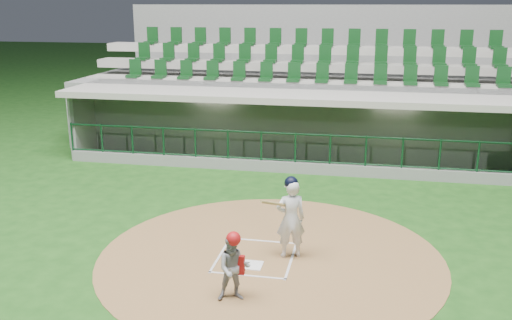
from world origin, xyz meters
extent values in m
plane|color=#194614|center=(0.00, 0.00, 0.00)|extent=(120.00, 120.00, 0.00)
cylinder|color=brown|center=(0.30, -0.20, 0.01)|extent=(7.20, 7.20, 0.01)
cube|color=white|center=(0.00, -0.70, 0.02)|extent=(0.43, 0.43, 0.02)
cube|color=silver|center=(-0.75, -0.30, 0.02)|extent=(0.05, 1.80, 0.01)
cube|color=silver|center=(0.75, -0.30, 0.02)|extent=(0.05, 1.80, 0.01)
cube|color=white|center=(0.00, 0.55, 0.02)|extent=(1.55, 0.05, 0.01)
cube|color=silver|center=(0.00, -1.15, 0.02)|extent=(1.55, 0.05, 0.01)
cube|color=slate|center=(0.00, 7.50, -0.55)|extent=(15.00, 3.00, 0.10)
cube|color=gray|center=(0.00, 9.10, 0.85)|extent=(15.00, 0.20, 2.70)
cube|color=#BAB6A5|center=(0.00, 8.98, 1.10)|extent=(13.50, 0.04, 0.90)
cube|color=gray|center=(-7.50, 7.50, 0.85)|extent=(0.20, 3.00, 2.70)
cube|color=#9D998E|center=(0.00, 7.25, 2.30)|extent=(15.40, 3.50, 0.20)
cube|color=slate|center=(0.00, 5.95, 0.15)|extent=(15.00, 0.15, 0.40)
cube|color=black|center=(0.00, 5.95, 1.73)|extent=(15.00, 0.01, 0.95)
cube|color=brown|center=(0.00, 8.55, -0.28)|extent=(12.75, 0.40, 0.45)
cube|color=white|center=(-3.00, 7.50, 2.17)|extent=(1.30, 0.35, 0.04)
cube|color=white|center=(3.00, 7.50, 2.17)|extent=(1.30, 0.35, 0.04)
imported|color=#B31321|center=(-4.79, 8.35, 0.44)|extent=(1.27, 0.79, 1.89)
imported|color=#A41111|center=(-2.33, 8.27, 0.38)|extent=(1.11, 0.76, 1.75)
imported|color=#AB1217|center=(2.28, 8.52, 0.38)|extent=(1.01, 0.83, 1.77)
imported|color=#A81712|center=(4.99, 8.14, 0.39)|extent=(1.73, 1.09, 1.78)
cube|color=slate|center=(0.00, 10.75, 1.15)|extent=(17.00, 6.50, 2.50)
cube|color=#9A968B|center=(0.00, 9.25, 2.30)|extent=(16.60, 0.95, 0.30)
cube|color=gray|center=(0.00, 10.20, 2.85)|extent=(16.60, 0.95, 0.30)
cube|color=#A09A90|center=(0.00, 11.15, 3.40)|extent=(16.60, 0.95, 0.30)
cube|color=slate|center=(0.00, 14.10, 2.53)|extent=(17.00, 0.25, 5.05)
imported|color=silver|center=(0.70, -0.11, 0.85)|extent=(0.71, 0.58, 1.67)
sphere|color=black|center=(0.70, -0.11, 1.62)|extent=(0.28, 0.28, 0.28)
cylinder|color=#9E8348|center=(0.45, -0.36, 1.25)|extent=(0.58, 0.79, 0.39)
imported|color=gray|center=(-0.03, -2.08, 0.62)|extent=(0.70, 0.62, 1.22)
sphere|color=#B21315|center=(-0.03, -2.08, 1.18)|extent=(0.26, 0.26, 0.26)
cube|color=#AB1212|center=(-0.03, -1.93, 0.62)|extent=(0.32, 0.10, 0.35)
camera|label=1|loc=(2.14, -10.99, 5.14)|focal=40.00mm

